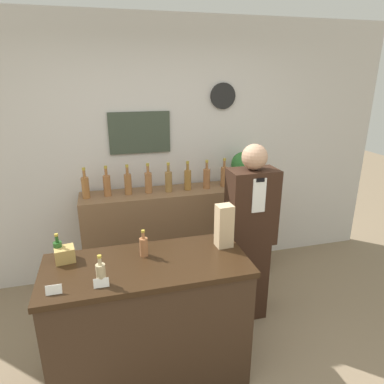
{
  "coord_description": "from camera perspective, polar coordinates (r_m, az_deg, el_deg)",
  "views": [
    {
      "loc": [
        -0.56,
        -1.52,
        2.14
      ],
      "look_at": [
        0.14,
        1.11,
        1.2
      ],
      "focal_mm": 32.0,
      "sensor_mm": 36.0,
      "label": 1
    }
  ],
  "objects": [
    {
      "name": "potted_plant",
      "position": [
        3.71,
        8.57,
        4.21
      ],
      "size": [
        0.27,
        0.27,
        0.36
      ],
      "color": "#B27047",
      "rests_on": "back_shelf"
    },
    {
      "name": "shopkeeper",
      "position": [
        3.06,
        9.61,
        -7.18
      ],
      "size": [
        0.41,
        0.26,
        1.62
      ],
      "color": "#331E14",
      "rests_on": "ground_plane"
    },
    {
      "name": "shelf_bottle_4",
      "position": [
        3.46,
        -3.93,
        1.87
      ],
      "size": [
        0.07,
        0.07,
        0.3
      ],
      "color": "olive",
      "rests_on": "back_shelf"
    },
    {
      "name": "shelf_bottle_0",
      "position": [
        3.43,
        -17.34,
        0.84
      ],
      "size": [
        0.07,
        0.07,
        0.3
      ],
      "color": "#A16736",
      "rests_on": "back_shelf"
    },
    {
      "name": "price_card_left",
      "position": [
        2.18,
        -22.05,
        -14.87
      ],
      "size": [
        0.09,
        0.02,
        0.06
      ],
      "color": "white",
      "rests_on": "display_counter"
    },
    {
      "name": "counter_bottle_2",
      "position": [
        2.4,
        -8.05,
        -8.94
      ],
      "size": [
        0.06,
        0.06,
        0.19
      ],
      "color": "#A56840",
      "rests_on": "display_counter"
    },
    {
      "name": "shelf_bottle_3",
      "position": [
        3.45,
        -7.28,
        1.71
      ],
      "size": [
        0.07,
        0.07,
        0.3
      ],
      "color": "#A46A3D",
      "rests_on": "back_shelf"
    },
    {
      "name": "shelf_bottle_2",
      "position": [
        3.44,
        -10.62,
        1.45
      ],
      "size": [
        0.07,
        0.07,
        0.3
      ],
      "color": "#9E6638",
      "rests_on": "back_shelf"
    },
    {
      "name": "shelf_bottle_1",
      "position": [
        3.44,
        -13.98,
        1.2
      ],
      "size": [
        0.07,
        0.07,
        0.3
      ],
      "color": "#A26538",
      "rests_on": "back_shelf"
    },
    {
      "name": "display_counter",
      "position": [
        2.62,
        -7.08,
        -20.63
      ],
      "size": [
        1.37,
        0.61,
        0.95
      ],
      "color": "#382619",
      "rests_on": "ground_plane"
    },
    {
      "name": "counter_bottle_0",
      "position": [
        2.5,
        -21.39,
        -9.02
      ],
      "size": [
        0.06,
        0.06,
        0.19
      ],
      "color": "#24531F",
      "rests_on": "display_counter"
    },
    {
      "name": "gift_box",
      "position": [
        2.48,
        -20.45,
        -9.72
      ],
      "size": [
        0.14,
        0.13,
        0.1
      ],
      "color": "tan",
      "rests_on": "display_counter"
    },
    {
      "name": "shelf_bottle_7",
      "position": [
        3.65,
        5.35,
        2.73
      ],
      "size": [
        0.07,
        0.07,
        0.3
      ],
      "color": "#A1693D",
      "rests_on": "back_shelf"
    },
    {
      "name": "back_wall",
      "position": [
        3.66,
        -5.76,
        6.48
      ],
      "size": [
        5.2,
        0.09,
        2.7
      ],
      "color": "silver",
      "rests_on": "ground_plane"
    },
    {
      "name": "back_shelf",
      "position": [
        3.72,
        -2.34,
        -7.07
      ],
      "size": [
        1.96,
        0.4,
        1.01
      ],
      "color": "brown",
      "rests_on": "ground_plane"
    },
    {
      "name": "shelf_bottle_5",
      "position": [
        3.51,
        -0.73,
        2.17
      ],
      "size": [
        0.07,
        0.07,
        0.3
      ],
      "color": "olive",
      "rests_on": "back_shelf"
    },
    {
      "name": "shelf_bottle_6",
      "position": [
        3.56,
        2.45,
        2.38
      ],
      "size": [
        0.07,
        0.07,
        0.3
      ],
      "color": "#9F643B",
      "rests_on": "back_shelf"
    },
    {
      "name": "counter_bottle_1",
      "position": [
        2.16,
        -14.94,
        -12.98
      ],
      "size": [
        0.06,
        0.06,
        0.19
      ],
      "color": "tan",
      "rests_on": "display_counter"
    },
    {
      "name": "paper_bag",
      "position": [
        2.48,
        5.38,
        -5.64
      ],
      "size": [
        0.12,
        0.11,
        0.32
      ],
      "color": "tan",
      "rests_on": "display_counter"
    },
    {
      "name": "price_card_right",
      "position": [
        2.15,
        -14.89,
        -14.44
      ],
      "size": [
        0.09,
        0.02,
        0.06
      ],
      "color": "white",
      "rests_on": "display_counter"
    }
  ]
}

